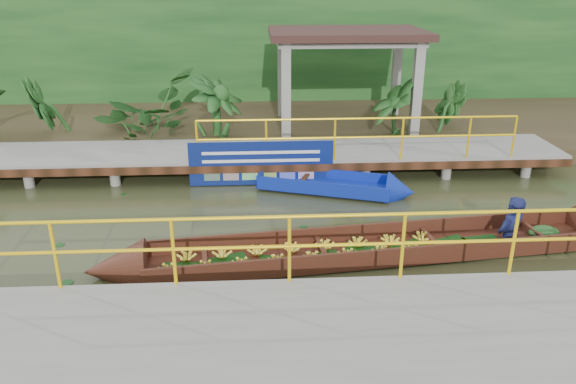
{
  "coord_description": "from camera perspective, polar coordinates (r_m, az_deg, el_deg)",
  "views": [
    {
      "loc": [
        0.38,
        -10.0,
        4.77
      ],
      "look_at": [
        0.99,
        0.5,
        0.6
      ],
      "focal_mm": 35.0,
      "sensor_mm": 36.0,
      "label": 1
    }
  ],
  "objects": [
    {
      "name": "pavilion",
      "position": [
        16.62,
        5.98,
        14.78
      ],
      "size": [
        4.4,
        3.0,
        3.0
      ],
      "color": "gray",
      "rests_on": "ground"
    },
    {
      "name": "near_dock",
      "position": [
        7.35,
        2.32,
        -15.85
      ],
      "size": [
        18.0,
        2.4,
        1.73
      ],
      "color": "gray",
      "rests_on": "ground"
    },
    {
      "name": "land_strip",
      "position": [
        18.08,
        -4.44,
        7.01
      ],
      "size": [
        30.0,
        8.0,
        0.45
      ],
      "primitive_type": "cube",
      "color": "#332819",
      "rests_on": "ground"
    },
    {
      "name": "ground",
      "position": [
        11.09,
        -4.96,
        -3.95
      ],
      "size": [
        80.0,
        80.0,
        0.0
      ],
      "primitive_type": "plane",
      "color": "#2E341A",
      "rests_on": "ground"
    },
    {
      "name": "vendor_boat",
      "position": [
        10.26,
        10.59,
        -5.02
      ],
      "size": [
        10.17,
        2.15,
        2.15
      ],
      "rotation": [
        0.0,
        0.0,
        0.12
      ],
      "color": "#3A1C0F",
      "rests_on": "ground"
    },
    {
      "name": "foliage_backdrop",
      "position": [
        20.19,
        -4.49,
        13.69
      ],
      "size": [
        30.0,
        0.8,
        4.0
      ],
      "primitive_type": "cube",
      "color": "#123B16",
      "rests_on": "ground"
    },
    {
      "name": "moored_blue_boat",
      "position": [
        12.86,
        7.56,
        0.38
      ],
      "size": [
        3.64,
        1.99,
        0.84
      ],
      "rotation": [
        0.0,
        0.0,
        -0.33
      ],
      "color": "#0E239A",
      "rests_on": "ground"
    },
    {
      "name": "blue_banner",
      "position": [
        13.17,
        -2.73,
        2.95
      ],
      "size": [
        3.38,
        0.04,
        1.06
      ],
      "color": "navy",
      "rests_on": "ground"
    },
    {
      "name": "tropical_plants",
      "position": [
        15.75,
        -8.32,
        8.62
      ],
      "size": [
        14.33,
        1.33,
        1.67
      ],
      "color": "#123B16",
      "rests_on": "ground"
    },
    {
      "name": "far_dock",
      "position": [
        14.1,
        -4.63,
        3.84
      ],
      "size": [
        16.0,
        2.06,
        1.66
      ],
      "color": "gray",
      "rests_on": "ground"
    }
  ]
}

